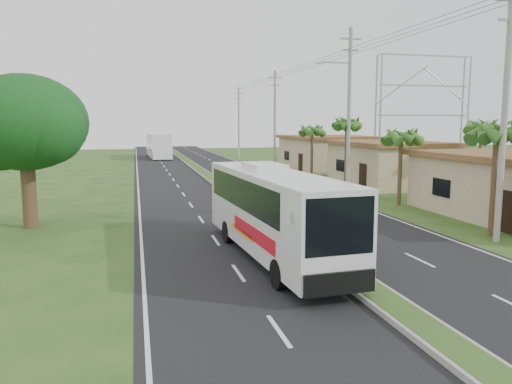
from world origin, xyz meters
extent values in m
plane|color=#274418|center=(0.00, 0.00, 0.00)|extent=(180.00, 180.00, 0.00)
cube|color=black|center=(0.00, 20.00, 0.01)|extent=(14.00, 160.00, 0.02)
cube|color=gray|center=(0.00, 20.00, 0.10)|extent=(1.20, 160.00, 0.17)
cube|color=#274418|center=(0.00, 20.00, 0.18)|extent=(0.95, 160.00, 0.02)
cube|color=silver|center=(-6.70, 20.00, 0.00)|extent=(0.12, 160.00, 0.01)
cube|color=silver|center=(6.70, 20.00, 0.00)|extent=(0.12, 160.00, 0.01)
cube|color=tan|center=(14.00, 22.00, 1.68)|extent=(7.00, 10.00, 3.35)
cube|color=brown|center=(14.00, 22.00, 3.51)|extent=(7.60, 10.60, 0.32)
cube|color=tan|center=(14.00, 36.00, 1.75)|extent=(8.00, 11.00, 3.50)
cube|color=brown|center=(14.00, 36.00, 3.66)|extent=(8.60, 11.60, 0.32)
cylinder|color=#473321|center=(9.00, 3.00, 2.50)|extent=(0.26, 0.26, 5.00)
cylinder|color=#473321|center=(9.40, 12.00, 2.30)|extent=(0.26, 0.26, 4.60)
cylinder|color=#473321|center=(8.80, 19.00, 2.70)|extent=(0.26, 0.26, 5.40)
cylinder|color=#473321|center=(9.30, 28.00, 2.40)|extent=(0.26, 0.26, 4.80)
cylinder|color=#473321|center=(17.50, 15.00, 2.60)|extent=(0.26, 0.26, 5.20)
cylinder|color=#473321|center=(-12.00, 10.00, 2.00)|extent=(0.70, 0.70, 4.00)
ellipsoid|color=#0F3B12|center=(-12.00, 10.00, 5.20)|extent=(6.00, 6.00, 4.68)
sphere|color=#0F3B12|center=(-10.80, 9.00, 4.90)|extent=(3.40, 3.40, 3.40)
cylinder|color=gray|center=(8.50, 2.00, 5.50)|extent=(0.28, 0.28, 11.00)
cube|color=gray|center=(8.50, 2.00, 10.20)|extent=(1.60, 0.12, 0.12)
cube|color=gray|center=(8.50, 2.00, 9.40)|extent=(1.20, 0.10, 0.10)
cylinder|color=gray|center=(8.50, 18.00, 6.00)|extent=(0.28, 0.28, 12.00)
cube|color=gray|center=(8.50, 18.00, 11.20)|extent=(1.60, 0.12, 0.12)
cube|color=gray|center=(8.50, 18.00, 10.40)|extent=(1.20, 0.10, 0.10)
cube|color=gray|center=(7.30, 18.00, 9.50)|extent=(2.40, 0.10, 0.10)
cylinder|color=gray|center=(8.50, 38.00, 5.50)|extent=(0.28, 0.28, 11.00)
cube|color=gray|center=(8.50, 38.00, 10.20)|extent=(1.60, 0.12, 0.12)
cube|color=gray|center=(8.50, 38.00, 9.40)|extent=(1.20, 0.10, 0.10)
cylinder|color=gray|center=(8.50, 58.00, 5.25)|extent=(0.28, 0.28, 10.50)
cube|color=gray|center=(8.50, 58.00, 9.70)|extent=(1.60, 0.12, 0.12)
cube|color=gray|center=(8.50, 58.00, 8.90)|extent=(1.20, 0.10, 0.10)
cylinder|color=gray|center=(17.00, 29.50, 6.00)|extent=(0.18, 0.18, 12.00)
cylinder|color=gray|center=(27.00, 29.50, 6.00)|extent=(0.18, 0.18, 12.00)
cylinder|color=gray|center=(17.00, 30.50, 6.00)|extent=(0.18, 0.18, 12.00)
cylinder|color=gray|center=(27.00, 30.50, 6.00)|extent=(0.18, 0.18, 12.00)
cube|color=gray|center=(22.00, 30.00, 6.00)|extent=(10.00, 0.14, 0.14)
cube|color=gray|center=(22.00, 30.00, 9.00)|extent=(10.00, 0.14, 0.14)
cube|color=gray|center=(22.00, 30.00, 12.00)|extent=(10.00, 0.14, 0.14)
cube|color=silver|center=(-1.80, 1.65, 1.87)|extent=(3.05, 11.20, 2.91)
cube|color=black|center=(-1.84, 2.20, 2.51)|extent=(2.95, 8.99, 1.16)
cube|color=black|center=(-1.43, -3.81, 2.33)|extent=(2.08, 0.28, 1.63)
cube|color=red|center=(-1.73, 0.55, 1.29)|extent=(2.67, 4.94, 0.51)
cube|color=orange|center=(-1.82, 1.93, 1.05)|extent=(2.54, 2.92, 0.23)
cube|color=silver|center=(-1.87, 2.76, 3.45)|extent=(1.44, 2.30, 0.26)
cylinder|color=black|center=(-2.60, -1.92, 0.48)|extent=(0.36, 0.98, 0.96)
cylinder|color=black|center=(-0.52, -1.78, 0.48)|extent=(0.36, 0.98, 0.96)
cylinder|color=black|center=(-3.04, 4.53, 0.48)|extent=(0.36, 0.98, 0.96)
cylinder|color=black|center=(-0.96, 4.67, 0.48)|extent=(0.36, 0.98, 0.96)
cube|color=white|center=(-3.38, 60.76, 1.93)|extent=(3.28, 12.80, 3.53)
cube|color=black|center=(-3.40, 61.32, 2.99)|extent=(3.19, 9.49, 1.20)
cube|color=#D95315|center=(-3.34, 59.66, 1.26)|extent=(3.06, 6.18, 0.39)
cylinder|color=black|center=(-4.38, 55.48, 0.53)|extent=(0.37, 1.07, 1.06)
cylinder|color=black|center=(-1.95, 55.57, 0.53)|extent=(0.37, 1.07, 1.06)
cylinder|color=black|center=(-4.79, 65.40, 0.53)|extent=(0.37, 1.07, 1.06)
cylinder|color=black|center=(-2.36, 65.50, 0.53)|extent=(0.37, 1.07, 1.06)
imported|color=black|center=(-0.98, 11.26, 0.51)|extent=(1.75, 0.89, 1.01)
imported|color=maroon|center=(-0.98, 11.26, 1.37)|extent=(0.68, 0.53, 1.64)
camera|label=1|loc=(-6.83, -16.35, 5.12)|focal=35.00mm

